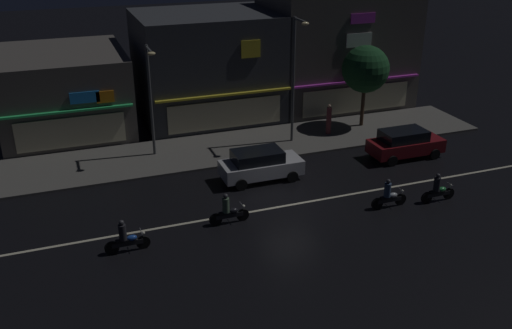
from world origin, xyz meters
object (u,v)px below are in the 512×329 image
object	(u,v)px
streetlamp_west	(151,92)
parked_car_trailing	(405,143)
parked_car_near_kerb	(260,164)
motorcycle_trailing_far	(228,211)
motorcycle_following	(438,190)
motorcycle_opposite_lane	(126,239)
streetlamp_mid	(295,71)
motorcycle_lead	(389,196)
traffic_cone	(293,159)
pedestrian_on_sidewalk	(329,120)

from	to	relation	value
streetlamp_west	parked_car_trailing	size ratio (longest dim) A/B	1.48
parked_car_near_kerb	motorcycle_trailing_far	world-z (taller)	parked_car_near_kerb
motorcycle_following	motorcycle_opposite_lane	world-z (taller)	same
streetlamp_mid	motorcycle_lead	distance (m)	10.03
motorcycle_following	streetlamp_west	bearing A→B (deg)	-33.40
parked_car_near_kerb	traffic_cone	xyz separation A→B (m)	(2.45, 1.26, -0.59)
parked_car_trailing	pedestrian_on_sidewalk	bearing A→B (deg)	118.90
parked_car_trailing	traffic_cone	xyz separation A→B (m)	(-6.48, 1.29, -0.59)
traffic_cone	streetlamp_mid	bearing A→B (deg)	66.35
pedestrian_on_sidewalk	motorcycle_lead	distance (m)	9.84
traffic_cone	motorcycle_following	bearing A→B (deg)	-53.94
streetlamp_west	motorcycle_following	size ratio (longest dim) A/B	3.36
parked_car_trailing	motorcycle_following	xyz separation A→B (m)	(-1.66, -5.33, -0.24)
motorcycle_trailing_far	motorcycle_following	bearing A→B (deg)	171.50
motorcycle_following	traffic_cone	bearing A→B (deg)	-46.83
motorcycle_trailing_far	motorcycle_opposite_lane	bearing A→B (deg)	9.30
parked_car_near_kerb	motorcycle_trailing_far	distance (m)	4.93
streetlamp_mid	parked_car_trailing	world-z (taller)	streetlamp_mid
pedestrian_on_sidewalk	motorcycle_lead	world-z (taller)	pedestrian_on_sidewalk
streetlamp_west	traffic_cone	size ratio (longest dim) A/B	11.59
pedestrian_on_sidewalk	motorcycle_trailing_far	size ratio (longest dim) A/B	1.02
parked_car_trailing	motorcycle_trailing_far	world-z (taller)	parked_car_trailing
parked_car_trailing	motorcycle_trailing_far	distance (m)	12.55
parked_car_trailing	motorcycle_lead	distance (m)	6.61
streetlamp_west	motorcycle_lead	world-z (taller)	streetlamp_west
streetlamp_mid	motorcycle_lead	bearing A→B (deg)	-83.97
motorcycle_lead	pedestrian_on_sidewalk	bearing A→B (deg)	-93.15
streetlamp_west	motorcycle_lead	size ratio (longest dim) A/B	3.36
pedestrian_on_sidewalk	motorcycle_trailing_far	world-z (taller)	pedestrian_on_sidewalk
pedestrian_on_sidewalk	motorcycle_opposite_lane	xyz separation A→B (m)	(-14.08, -9.31, -0.42)
parked_car_near_kerb	streetlamp_west	bearing A→B (deg)	133.96
motorcycle_opposite_lane	motorcycle_trailing_far	world-z (taller)	same
streetlamp_west	motorcycle_lead	distance (m)	14.02
streetlamp_mid	motorcycle_opposite_lane	size ratio (longest dim) A/B	3.97
motorcycle_lead	parked_car_trailing	bearing A→B (deg)	-123.37
streetlamp_west	streetlamp_mid	distance (m)	8.42
parked_car_trailing	motorcycle_trailing_far	size ratio (longest dim) A/B	2.26
motorcycle_trailing_far	parked_car_near_kerb	bearing A→B (deg)	-128.09
streetlamp_west	motorcycle_trailing_far	world-z (taller)	streetlamp_west
motorcycle_opposite_lane	motorcycle_following	bearing A→B (deg)	-177.39
streetlamp_mid	parked_car_trailing	bearing A→B (deg)	-38.36
motorcycle_following	motorcycle_trailing_far	bearing A→B (deg)	-0.99
pedestrian_on_sidewalk	parked_car_trailing	world-z (taller)	pedestrian_on_sidewalk
parked_car_near_kerb	pedestrian_on_sidewalk	bearing A→B (deg)	35.95
motorcycle_lead	motorcycle_trailing_far	xyz separation A→B (m)	(-7.68, 1.18, 0.00)
parked_car_near_kerb	parked_car_trailing	size ratio (longest dim) A/B	1.00
parked_car_trailing	motorcycle_opposite_lane	world-z (taller)	parked_car_trailing
streetlamp_west	parked_car_trailing	world-z (taller)	streetlamp_west
motorcycle_lead	traffic_cone	distance (m)	6.72
pedestrian_on_sidewalk	motorcycle_opposite_lane	distance (m)	16.88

